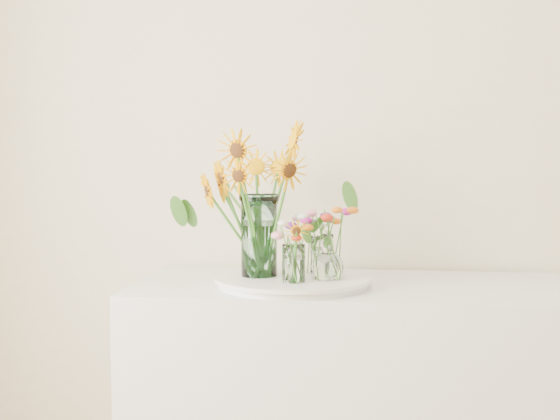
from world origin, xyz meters
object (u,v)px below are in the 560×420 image
object	(u,v)px
tray	(293,282)
mason_jar	(259,236)
small_vase_c	(321,255)
small_vase_a	(294,264)
small_vase_b	(328,257)

from	to	relation	value
tray	mason_jar	xyz separation A→B (m)	(-0.11, -0.00, 0.14)
tray	small_vase_c	bearing A→B (deg)	48.12
tray	small_vase_a	distance (m)	0.12
small_vase_b	small_vase_c	distance (m)	0.13
small_vase_a	small_vase_c	world-z (taller)	small_vase_c
mason_jar	small_vase_a	distance (m)	0.17
small_vase_b	small_vase_c	xyz separation A→B (m)	(-0.03, 0.12, -0.01)
small_vase_a	small_vase_b	xyz separation A→B (m)	(0.10, 0.07, 0.01)
small_vase_a	small_vase_c	size ratio (longest dim) A/B	0.96
tray	small_vase_b	world-z (taller)	small_vase_b
mason_jar	small_vase_b	size ratio (longest dim) A/B	1.84
tray	small_vase_c	distance (m)	0.15
tray	small_vase_a	bearing A→B (deg)	-82.76
tray	small_vase_c	xyz separation A→B (m)	(0.08, 0.09, 0.07)
mason_jar	small_vase_a	xyz separation A→B (m)	(0.12, -0.10, -0.07)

